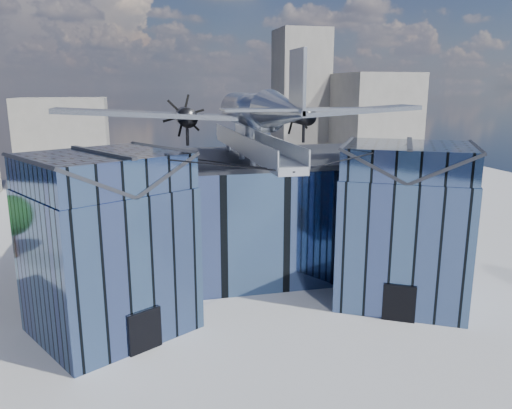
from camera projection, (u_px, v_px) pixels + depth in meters
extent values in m
plane|color=gray|center=(262.00, 306.00, 36.61)|extent=(120.00, 120.00, 0.00)
cube|color=#405682|center=(238.00, 214.00, 44.04)|extent=(28.00, 14.00, 9.50)
cube|color=#282A30|center=(237.00, 158.00, 42.91)|extent=(28.00, 14.00, 0.40)
cube|color=#405682|center=(109.00, 260.00, 32.19)|extent=(11.79, 11.43, 9.50)
cube|color=#405682|center=(103.00, 171.00, 30.85)|extent=(11.56, 11.20, 2.20)
cube|color=#282A30|center=(67.00, 175.00, 29.35)|extent=(7.98, 9.23, 2.40)
cube|color=#282A30|center=(135.00, 167.00, 32.36)|extent=(7.98, 9.23, 2.40)
cube|color=#282A30|center=(101.00, 152.00, 30.59)|extent=(4.30, 7.10, 0.18)
cube|color=black|center=(145.00, 331.00, 30.12)|extent=(2.03, 1.32, 2.60)
cube|color=black|center=(168.00, 246.00, 35.21)|extent=(0.34, 0.34, 9.50)
cube|color=#405682|center=(403.00, 238.00, 36.96)|extent=(11.79, 11.43, 9.50)
cube|color=#405682|center=(408.00, 160.00, 35.61)|extent=(11.56, 11.20, 2.20)
cube|color=#282A30|center=(376.00, 159.00, 36.24)|extent=(7.98, 9.23, 2.40)
cube|color=#282A30|center=(442.00, 161.00, 34.99)|extent=(7.98, 9.23, 2.40)
cube|color=#282A30|center=(410.00, 144.00, 35.35)|extent=(4.30, 7.10, 0.18)
cube|color=black|center=(399.00, 303.00, 33.97)|extent=(2.03, 1.32, 2.60)
cube|color=black|center=(342.00, 233.00, 38.20)|extent=(0.34, 0.34, 9.50)
cube|color=#A3A7B1|center=(251.00, 149.00, 37.38)|extent=(1.80, 21.00, 0.50)
cube|color=#A3A7B1|center=(240.00, 141.00, 37.03)|extent=(0.08, 21.00, 1.10)
cube|color=#A3A7B1|center=(263.00, 141.00, 37.43)|extent=(0.08, 21.00, 1.10)
cylinder|color=#A3A7B1|center=(229.00, 145.00, 46.53)|extent=(0.44, 0.44, 1.35)
cylinder|color=#A3A7B1|center=(242.00, 153.00, 40.85)|extent=(0.44, 0.44, 1.35)
cylinder|color=#A3A7B1|center=(253.00, 159.00, 37.06)|extent=(0.44, 0.44, 1.35)
cylinder|color=#A3A7B1|center=(250.00, 136.00, 37.64)|extent=(0.70, 0.70, 1.40)
cylinder|color=black|center=(192.00, 162.00, 29.02)|extent=(10.55, 6.08, 0.69)
cylinder|color=black|center=(359.00, 156.00, 31.40)|extent=(10.55, 6.08, 0.69)
cylinder|color=black|center=(216.00, 162.00, 34.93)|extent=(6.09, 17.04, 1.19)
cylinder|color=black|center=(298.00, 159.00, 36.29)|extent=(6.09, 17.04, 1.19)
cylinder|color=#A2A8AF|center=(250.00, 110.00, 37.19)|extent=(2.50, 11.00, 2.50)
sphere|color=#A2A8AF|center=(235.00, 107.00, 42.39)|extent=(2.50, 2.50, 2.50)
cube|color=black|center=(238.00, 99.00, 41.29)|extent=(1.60, 1.40, 0.50)
cone|color=#A2A8AF|center=(284.00, 111.00, 28.60)|extent=(2.50, 7.00, 2.50)
cube|color=#A2A8AF|center=(297.00, 82.00, 26.06)|extent=(0.18, 2.40, 3.40)
cube|color=#A2A8AF|center=(296.00, 109.00, 26.47)|extent=(8.00, 1.80, 0.14)
cube|color=#A2A8AF|center=(154.00, 114.00, 36.62)|extent=(14.00, 3.20, 1.08)
cylinder|color=black|center=(186.00, 117.00, 37.79)|extent=(1.44, 3.20, 1.44)
cone|color=black|center=(184.00, 116.00, 39.49)|extent=(0.70, 0.70, 0.70)
cube|color=black|center=(184.00, 116.00, 39.63)|extent=(1.05, 0.06, 3.33)
cube|color=black|center=(184.00, 116.00, 39.63)|extent=(2.53, 0.06, 2.53)
cube|color=black|center=(184.00, 116.00, 39.63)|extent=(3.33, 0.06, 1.05)
cylinder|color=black|center=(187.00, 134.00, 37.50)|extent=(0.24, 0.24, 1.75)
cube|color=#A2A8AF|center=(332.00, 112.00, 39.79)|extent=(14.00, 3.20, 1.08)
cylinder|color=black|center=(301.00, 115.00, 39.87)|extent=(1.44, 3.20, 1.44)
cone|color=black|center=(295.00, 114.00, 41.58)|extent=(0.70, 0.70, 0.70)
cube|color=black|center=(294.00, 114.00, 41.72)|extent=(1.05, 0.06, 3.33)
cube|color=black|center=(294.00, 114.00, 41.72)|extent=(2.53, 0.06, 2.53)
cube|color=black|center=(294.00, 114.00, 41.72)|extent=(3.33, 0.06, 1.05)
cylinder|color=black|center=(303.00, 131.00, 39.58)|extent=(0.24, 0.24, 1.75)
cube|color=slate|center=(372.00, 126.00, 87.24)|extent=(12.00, 14.00, 18.00)
cube|color=slate|center=(64.00, 141.00, 82.54)|extent=(14.00, 10.00, 14.00)
cube|color=slate|center=(300.00, 102.00, 93.52)|extent=(9.00, 9.00, 26.00)
cylinder|color=#342114|center=(435.00, 218.00, 55.35)|extent=(0.47, 0.47, 2.96)
sphere|color=#1F4718|center=(437.00, 195.00, 54.74)|extent=(4.46, 4.46, 3.87)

